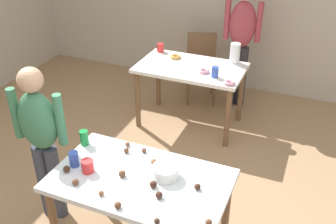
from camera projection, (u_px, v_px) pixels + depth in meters
The scene contains 30 objects.
dining_table_near at pixel (140, 190), 2.73m from camera, with size 1.24×0.73×0.75m.
dining_table_far at pixel (190, 75), 4.41m from camera, with size 1.20×0.71×0.75m.
chair_far_table at pixel (201, 63), 5.08m from camera, with size 0.51×0.51×0.87m.
person_girl_near at pixel (41, 135), 3.01m from camera, with size 0.46×0.24×1.40m.
person_adult_far at pixel (242, 35), 4.68m from camera, with size 0.45×0.22×1.57m.
mixing_bowl at pixel (165, 172), 2.68m from camera, with size 0.19×0.19×0.09m, color white.
soda_can at pixel (84, 138), 3.01m from camera, with size 0.07×0.07×0.12m, color #198438.
fork_near at pixel (103, 149), 2.98m from camera, with size 0.17×0.02×0.01m, color silver.
cup_near_0 at pixel (88, 166), 2.72m from camera, with size 0.09×0.09×0.09m, color red.
cup_near_1 at pixel (74, 159), 2.78m from camera, with size 0.07×0.07×0.12m, color #3351B2.
cake_ball_0 at pixel (157, 221), 2.32m from camera, with size 0.04×0.04×0.04m, color #3D2319.
cake_ball_1 at pixel (66, 169), 2.73m from camera, with size 0.05×0.05×0.05m, color #3D2319.
cake_ball_2 at pixel (101, 193), 2.53m from camera, with size 0.04×0.04×0.04m, color brown.
cake_ball_3 at pixel (118, 205), 2.42m from camera, with size 0.05×0.05×0.05m, color brown.
cake_ball_4 at pixel (159, 195), 2.50m from camera, with size 0.05×0.05×0.05m, color #3D2319.
cake_ball_5 at pixel (197, 187), 2.57m from camera, with size 0.04×0.04×0.04m, color #3D2319.
cake_ball_6 at pixel (75, 182), 2.61m from camera, with size 0.05×0.05×0.05m, color brown.
cake_ball_7 at pixel (154, 162), 2.80m from camera, with size 0.05×0.05×0.05m, color brown.
cake_ball_8 at pixel (144, 150), 2.93m from camera, with size 0.04×0.04×0.04m, color brown.
cake_ball_9 at pixel (122, 174), 2.69m from camera, with size 0.05×0.05×0.05m, color brown.
cake_ball_10 at pixel (153, 184), 2.59m from camera, with size 0.05×0.05×0.05m, color #3D2319.
cake_ball_11 at pixel (209, 222), 2.30m from camera, with size 0.04×0.04×0.04m, color brown.
cake_ball_12 at pixel (128, 144), 3.00m from camera, with size 0.04×0.04×0.04m, color brown.
cake_ball_13 at pixel (126, 151), 2.93m from camera, with size 0.04×0.04×0.04m, color brown.
pitcher_far at pixel (235, 53), 4.39m from camera, with size 0.11×0.11×0.23m, color white.
cup_far_0 at pixel (215, 72), 4.08m from camera, with size 0.08×0.08×0.12m, color #3351B2.
cup_far_1 at pixel (160, 48), 4.72m from camera, with size 0.08×0.08×0.10m, color red.
donut_far_0 at pixel (204, 71), 4.20m from camera, with size 0.12×0.12×0.04m, color pink.
donut_far_1 at pixel (229, 83), 3.95m from camera, with size 0.12×0.12×0.03m, color pink.
donut_far_2 at pixel (175, 57), 4.55m from camera, with size 0.12×0.12×0.04m, color gold.
Camera 1 is at (1.00, -1.88, 2.50)m, focal length 41.43 mm.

